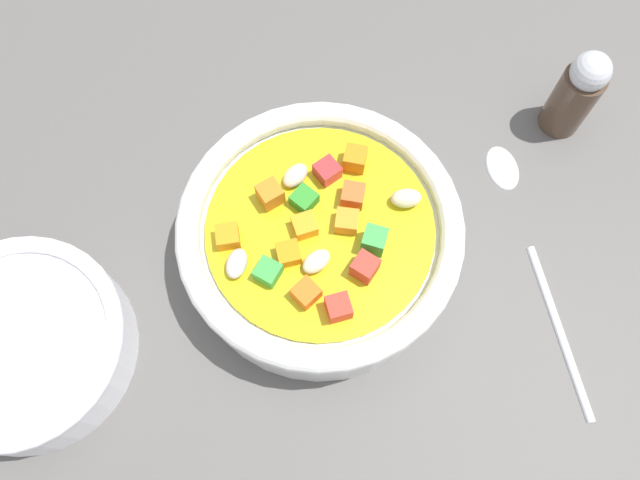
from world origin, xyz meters
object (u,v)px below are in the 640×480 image
at_px(spoon, 525,226).
at_px(pepper_shaker, 577,93).
at_px(soup_bowl_main, 320,238).
at_px(side_bowl_small, 24,344).

bearing_deg(spoon, pepper_shaker, -34.53).
xyz_separation_m(soup_bowl_main, spoon, (-0.12, 0.09, -0.03)).
height_order(soup_bowl_main, spoon, soup_bowl_main).
xyz_separation_m(soup_bowl_main, pepper_shaker, (-0.21, 0.05, 0.01)).
distance_m(spoon, side_bowl_small, 0.35).
distance_m(soup_bowl_main, side_bowl_small, 0.21).
bearing_deg(soup_bowl_main, side_bowl_small, -23.61).
relative_size(soup_bowl_main, pepper_shaker, 2.39).
xyz_separation_m(side_bowl_small, pepper_shaker, (-0.40, 0.13, 0.02)).
xyz_separation_m(spoon, side_bowl_small, (0.31, -0.17, 0.02)).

